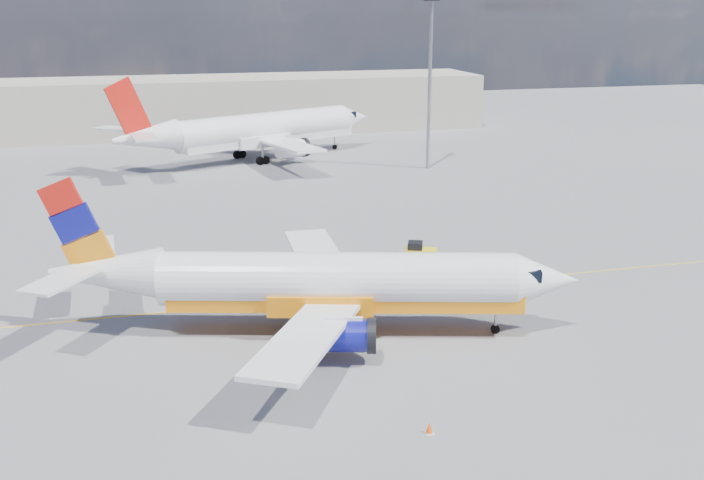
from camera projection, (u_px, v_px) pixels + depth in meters
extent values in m
plane|color=slate|center=(334.00, 314.00, 47.89)|extent=(240.00, 240.00, 0.00)
cube|color=yellow|center=(323.00, 297.00, 50.67)|extent=(70.00, 0.15, 0.01)
cube|color=#B7AE9D|center=(248.00, 104.00, 117.39)|extent=(70.00, 14.00, 8.00)
cylinder|color=white|center=(337.00, 279.00, 44.29)|extent=(20.07, 8.39, 3.09)
cone|color=white|center=(546.00, 280.00, 44.14)|extent=(4.33, 3.96, 3.09)
cone|color=white|center=(105.00, 273.00, 44.37)|extent=(6.91, 4.55, 2.93)
cube|color=black|center=(524.00, 271.00, 44.01)|extent=(2.05, 2.43, 0.64)
cube|color=orange|center=(345.00, 296.00, 44.58)|extent=(19.92, 7.87, 1.09)
cube|color=white|center=(319.00, 258.00, 50.63)|extent=(3.24, 10.98, 0.73)
cube|color=white|center=(306.00, 338.00, 38.45)|extent=(7.93, 10.90, 0.73)
cylinder|color=navy|center=(347.00, 283.00, 48.68)|extent=(3.61, 2.55, 1.73)
cylinder|color=navy|center=(344.00, 336.00, 40.85)|extent=(3.61, 2.55, 1.73)
cylinder|color=black|center=(370.00, 283.00, 48.66)|extent=(0.95, 1.96, 1.91)
cylinder|color=black|center=(371.00, 336.00, 40.83)|extent=(0.95, 1.96, 1.91)
cube|color=orange|center=(76.00, 226.00, 43.59)|extent=(4.18, 1.42, 5.67)
cube|color=white|center=(97.00, 248.00, 47.00)|extent=(2.17, 4.62, 0.16)
cube|color=white|center=(61.00, 280.00, 41.43)|extent=(4.18, 4.89, 0.16)
cylinder|color=#93939A|center=(496.00, 315.00, 44.79)|extent=(0.20, 0.20, 1.91)
cylinder|color=black|center=(495.00, 329.00, 45.04)|extent=(0.55, 0.35, 0.51)
cylinder|color=black|center=(309.00, 312.00, 47.22)|extent=(0.88, 0.55, 0.82)
cylinder|color=black|center=(303.00, 341.00, 43.05)|extent=(0.88, 0.55, 0.82)
cylinder|color=white|center=(265.00, 128.00, 95.21)|extent=(23.13, 13.21, 3.67)
cone|color=white|center=(354.00, 118.00, 103.77)|extent=(5.45, 5.13, 3.67)
cone|color=white|center=(145.00, 138.00, 85.55)|extent=(8.32, 6.31, 3.49)
cube|color=black|center=(345.00, 114.00, 102.68)|extent=(2.70, 3.02, 0.76)
cube|color=white|center=(269.00, 137.00, 95.89)|extent=(22.86, 12.63, 1.30)
cube|color=white|center=(222.00, 130.00, 100.08)|extent=(10.78, 12.28, 0.87)
cube|color=white|center=(290.00, 145.00, 88.92)|extent=(5.77, 13.37, 0.87)
cylinder|color=white|center=(248.00, 139.00, 99.70)|extent=(4.39, 3.48, 2.05)
cylinder|color=white|center=(292.00, 149.00, 92.52)|extent=(4.39, 3.48, 2.05)
cylinder|color=black|center=(259.00, 137.00, 100.75)|extent=(1.43, 2.29, 2.27)
cylinder|color=black|center=(304.00, 147.00, 93.58)|extent=(1.43, 2.29, 2.27)
cube|color=red|center=(128.00, 109.00, 83.62)|extent=(4.74, 2.40, 6.74)
cube|color=white|center=(117.00, 129.00, 86.91)|extent=(5.40, 5.58, 0.19)
cube|color=white|center=(144.00, 137.00, 81.81)|extent=(2.98, 5.63, 0.19)
cylinder|color=#93939A|center=(335.00, 139.00, 102.52)|extent=(0.26, 0.26, 2.27)
cylinder|color=black|center=(335.00, 147.00, 102.82)|extent=(0.66, 0.49, 0.60)
cylinder|color=black|center=(240.00, 154.00, 96.78)|extent=(1.05, 0.78, 0.97)
cylinder|color=black|center=(263.00, 161.00, 92.95)|extent=(1.05, 0.78, 0.97)
cylinder|color=black|center=(409.00, 257.00, 58.02)|extent=(0.47, 0.33, 0.44)
cylinder|color=black|center=(408.00, 262.00, 56.86)|extent=(0.47, 0.33, 0.44)
cylinder|color=black|center=(433.00, 258.00, 57.80)|extent=(0.47, 0.33, 0.44)
cylinder|color=black|center=(433.00, 263.00, 56.64)|extent=(0.47, 0.33, 0.44)
cube|color=yellow|center=(421.00, 255.00, 57.20)|extent=(2.57, 2.00, 0.87)
cube|color=black|center=(415.00, 245.00, 57.06)|extent=(1.37, 1.37, 0.52)
cube|color=white|center=(429.00, 433.00, 34.56)|extent=(0.38, 0.38, 0.04)
cone|color=#F85309|center=(430.00, 427.00, 34.48)|extent=(0.32, 0.32, 0.50)
cylinder|color=#93939A|center=(430.00, 87.00, 88.37)|extent=(0.41, 0.41, 18.57)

